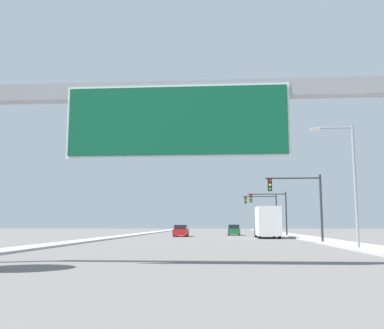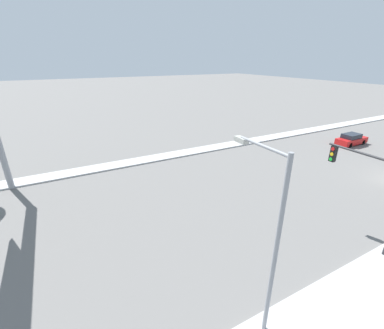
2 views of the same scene
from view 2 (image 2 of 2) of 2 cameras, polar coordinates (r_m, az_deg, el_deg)
The scene contains 4 objects.
median_strip_left at distance 46.80m, azimuth 26.52°, elevation 7.13°, with size 2.00×120.00×0.15m.
car_near_right at distance 40.09m, azimuth 31.90°, elevation 4.75°, with size 1.74×4.48×1.50m.
traffic_light_near_intersection at distance 18.02m, azimuth 35.30°, elevation -3.59°, with size 4.76×0.32×5.83m.
street_lamp_right at distance 10.05m, azimuth 16.98°, elevation -14.24°, with size 2.79×0.28×8.00m.
Camera 2 is at (15.41, 22.67, 10.65)m, focal length 24.00 mm.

